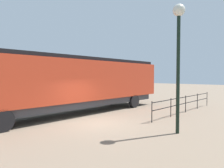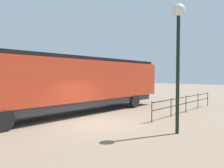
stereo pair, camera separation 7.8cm
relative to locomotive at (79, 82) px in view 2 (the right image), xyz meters
name	(u,v)px [view 2 (the right image)]	position (x,y,z in m)	size (l,w,h in m)	color
ground_plane	(97,124)	(3.38, -1.45, -2.23)	(120.00, 120.00, 0.00)	#84705B
locomotive	(79,82)	(0.00, 0.00, 0.00)	(3.03, 16.35, 3.95)	red
lamp_post	(178,39)	(7.58, -0.33, 2.10)	(0.56, 0.56, 5.92)	black
platform_fence	(186,101)	(5.53, 5.40, -1.43)	(0.05, 9.32, 1.23)	black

